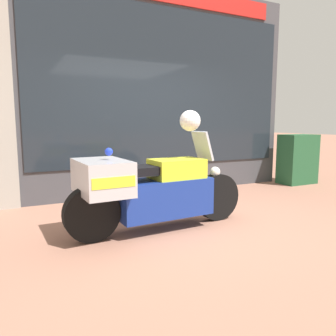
% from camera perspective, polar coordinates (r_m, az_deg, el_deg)
% --- Properties ---
extents(ground_plane, '(60.00, 60.00, 0.00)m').
position_cam_1_polar(ground_plane, '(4.57, 4.66, -9.02)').
color(ground_plane, '#9E6B56').
extents(shop_building, '(6.25, 0.55, 3.83)m').
position_cam_1_polar(shop_building, '(6.06, -8.92, 13.44)').
color(shop_building, '#424247').
rests_on(shop_building, ground).
extents(window_display, '(4.80, 0.30, 1.84)m').
position_cam_1_polar(window_display, '(6.43, -1.29, 0.03)').
color(window_display, slate).
rests_on(window_display, ground).
extents(paramedic_motorcycle, '(2.39, 0.82, 1.22)m').
position_cam_1_polar(paramedic_motorcycle, '(3.97, -3.53, -3.57)').
color(paramedic_motorcycle, black).
rests_on(paramedic_motorcycle, ground).
extents(utility_cabinet, '(0.79, 0.48, 1.07)m').
position_cam_1_polar(utility_cabinet, '(7.70, 21.64, 1.45)').
color(utility_cabinet, '#235633').
rests_on(utility_cabinet, ground).
extents(white_helmet, '(0.27, 0.27, 0.27)m').
position_cam_1_polar(white_helmet, '(4.18, 3.86, 8.21)').
color(white_helmet, white).
rests_on(white_helmet, paramedic_motorcycle).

